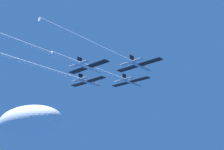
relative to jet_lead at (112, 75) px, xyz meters
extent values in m
cylinder|color=#B2BAC6|center=(0.00, 13.49, -0.03)|extent=(1.39, 12.65, 1.39)
cone|color=#B2BAC6|center=(0.00, 21.20, -0.03)|extent=(1.36, 2.78, 1.36)
ellipsoid|color=black|center=(0.00, 16.27, 0.56)|extent=(0.97, 2.53, 0.70)
cube|color=black|center=(-5.50, 12.86, -0.03)|extent=(9.61, 2.78, 0.30)
cube|color=black|center=(5.50, 12.86, -0.03)|extent=(9.61, 2.78, 0.30)
cube|color=black|center=(0.00, 8.43, 1.67)|extent=(0.36, 2.28, 2.02)
cube|color=#B2BAC6|center=(-2.86, 8.17, -0.03)|extent=(4.33, 1.67, 0.30)
cube|color=#B2BAC6|center=(2.86, 8.17, -0.03)|extent=(4.33, 1.67, 0.30)
cylinder|color=white|center=(0.00, -12.06, -0.03)|extent=(1.25, 38.44, 1.25)
cylinder|color=#B2BAC6|center=(-13.98, -0.58, -0.33)|extent=(1.39, 12.65, 1.39)
cone|color=#B2BAC6|center=(-13.98, 7.14, -0.33)|extent=(1.36, 2.78, 1.36)
ellipsoid|color=black|center=(-13.98, 2.20, 0.27)|extent=(0.97, 2.53, 0.70)
cube|color=black|center=(-19.48, -1.21, -0.33)|extent=(9.61, 2.78, 0.30)
cube|color=black|center=(-8.48, -1.21, -0.33)|extent=(9.61, 2.78, 0.30)
cube|color=black|center=(-13.98, -5.64, 1.38)|extent=(0.36, 2.28, 2.02)
cube|color=#B2BAC6|center=(-16.84, -5.89, -0.33)|extent=(4.33, 1.67, 0.30)
cube|color=#B2BAC6|center=(-11.12, -5.89, -0.33)|extent=(4.33, 1.67, 0.30)
cylinder|color=white|center=(-13.98, -25.54, -0.33)|extent=(1.25, 37.26, 1.25)
cylinder|color=#B2BAC6|center=(14.33, 0.47, 0.73)|extent=(1.39, 12.65, 1.39)
cone|color=#B2BAC6|center=(14.33, 8.18, 0.73)|extent=(1.36, 2.78, 1.36)
ellipsoid|color=black|center=(14.33, 3.25, 1.32)|extent=(0.97, 2.53, 0.70)
cube|color=black|center=(8.82, -0.17, 0.73)|extent=(9.61, 2.78, 0.30)
cube|color=black|center=(19.83, -0.17, 0.73)|extent=(9.61, 2.78, 0.30)
cube|color=black|center=(14.33, -4.59, 2.44)|extent=(0.36, 2.28, 2.02)
cube|color=#B2BAC6|center=(11.47, -4.85, 0.73)|extent=(4.33, 1.67, 0.30)
cube|color=#B2BAC6|center=(17.19, -4.85, 0.73)|extent=(4.33, 1.67, 0.30)
cylinder|color=white|center=(14.33, -25.74, 0.73)|extent=(1.25, 39.77, 1.25)
cylinder|color=#B2BAC6|center=(-0.48, -13.08, -0.17)|extent=(1.39, 12.65, 1.39)
cone|color=#B2BAC6|center=(-0.48, -5.37, -0.17)|extent=(1.36, 2.78, 1.36)
ellipsoid|color=black|center=(-0.48, -10.30, 0.42)|extent=(0.97, 2.53, 0.70)
cube|color=black|center=(-5.98, -13.71, -0.17)|extent=(9.61, 2.78, 0.30)
cube|color=black|center=(5.02, -13.71, -0.17)|extent=(9.61, 2.78, 0.30)
cube|color=black|center=(-0.48, -18.14, 1.53)|extent=(0.36, 2.28, 2.02)
cube|color=#B2BAC6|center=(-3.34, -18.39, -0.17)|extent=(4.33, 1.67, 0.30)
cube|color=#B2BAC6|center=(2.38, -18.39, -0.17)|extent=(4.33, 1.67, 0.30)
cylinder|color=white|center=(-0.48, -40.32, -0.17)|extent=(1.25, 41.84, 1.25)
ellipsoid|color=white|center=(-52.07, -6.51, -15.16)|extent=(45.20, 24.86, 15.82)
camera|label=1|loc=(68.95, -77.25, -36.44)|focal=40.88mm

